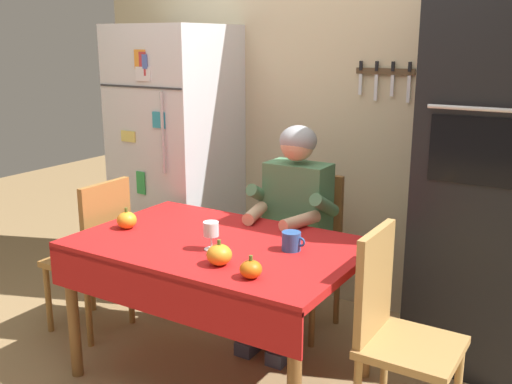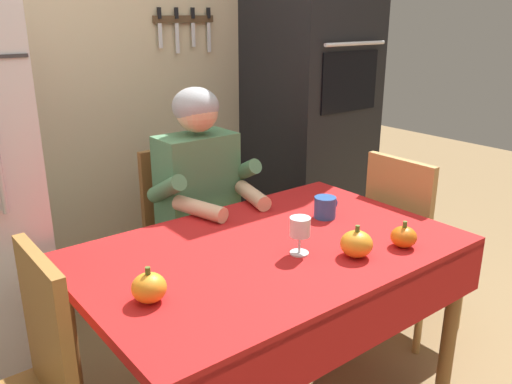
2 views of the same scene
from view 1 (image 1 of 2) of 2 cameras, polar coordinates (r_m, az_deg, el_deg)
name	(u,v)px [view 1 (image 1 of 2)]	position (r m, az deg, el deg)	size (l,w,h in m)	color
ground_plane	(209,384)	(3.19, -4.51, -17.93)	(10.00, 10.00, 0.00)	#93754C
back_wall_assembly	(336,105)	(3.86, 7.74, 8.31)	(3.70, 0.13, 2.60)	#BCAD89
refrigerator	(177,160)	(4.11, -7.57, 3.06)	(0.68, 0.71, 1.80)	silver
wall_oven	(485,171)	(3.27, 21.17, 1.93)	(0.60, 0.64, 2.10)	black
dining_table	(216,259)	(2.95, -3.88, -6.42)	(1.40, 0.90, 0.74)	brown
chair_behind_person	(306,244)	(3.59, 4.87, -5.03)	(0.40, 0.40, 0.93)	brown
seated_person	(292,216)	(3.36, 3.48, -2.32)	(0.47, 0.55, 1.25)	#38384C
chair_right_side	(395,326)	(2.68, 13.20, -12.43)	(0.40, 0.40, 0.93)	tan
chair_left_side	(96,250)	(3.60, -15.14, -5.41)	(0.40, 0.40, 0.93)	#9E6B33
coffee_mug	(292,241)	(2.80, 3.44, -4.74)	(0.12, 0.09, 0.09)	#2D569E
wine_glass	(211,230)	(2.79, -4.35, -3.71)	(0.07, 0.07, 0.14)	white
pumpkin_large	(219,255)	(2.62, -3.56, -6.04)	(0.11, 0.11, 0.12)	orange
pumpkin_medium	(127,220)	(3.19, -12.33, -2.66)	(0.10, 0.10, 0.11)	orange
pumpkin_small	(251,269)	(2.48, -0.50, -7.43)	(0.09, 0.09, 0.10)	orange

